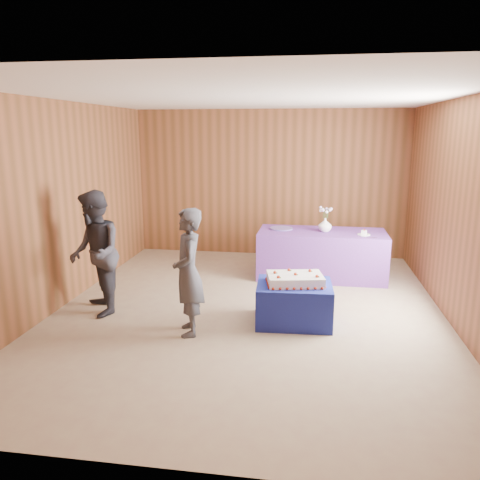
% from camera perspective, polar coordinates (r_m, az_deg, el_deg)
% --- Properties ---
extents(ground, '(6.00, 6.00, 0.00)m').
position_cam_1_polar(ground, '(6.20, 1.03, -8.67)').
color(ground, gray).
rests_on(ground, ground).
extents(room_shell, '(5.04, 6.04, 2.72)m').
position_cam_1_polar(room_shell, '(5.78, 1.10, 8.17)').
color(room_shell, brown).
rests_on(room_shell, ground).
extents(cake_table, '(0.93, 0.74, 0.50)m').
position_cam_1_polar(cake_table, '(5.81, 6.59, -7.65)').
color(cake_table, navy).
rests_on(cake_table, ground).
extents(serving_table, '(2.01, 0.93, 0.75)m').
position_cam_1_polar(serving_table, '(7.62, 9.88, -1.72)').
color(serving_table, '#6F3798').
rests_on(serving_table, ground).
extents(sheet_cake, '(0.76, 0.58, 0.16)m').
position_cam_1_polar(sheet_cake, '(5.69, 6.72, -4.78)').
color(sheet_cake, silver).
rests_on(sheet_cake, cake_table).
extents(vase, '(0.24, 0.24, 0.22)m').
position_cam_1_polar(vase, '(7.51, 10.32, 1.83)').
color(vase, white).
rests_on(vase, serving_table).
extents(flower_spray, '(0.21, 0.21, 0.16)m').
position_cam_1_polar(flower_spray, '(7.46, 10.40, 3.68)').
color(flower_spray, '#305F26').
rests_on(flower_spray, vase).
extents(platter, '(0.39, 0.39, 0.02)m').
position_cam_1_polar(platter, '(7.64, 5.05, 1.42)').
color(platter, '#614F9F').
rests_on(platter, serving_table).
extents(plate, '(0.24, 0.24, 0.01)m').
position_cam_1_polar(plate, '(7.41, 14.86, 0.64)').
color(plate, white).
rests_on(plate, serving_table).
extents(cake_slice, '(0.09, 0.08, 0.09)m').
position_cam_1_polar(cake_slice, '(7.41, 14.88, 0.93)').
color(cake_slice, silver).
rests_on(cake_slice, plate).
extents(knife, '(0.25, 0.10, 0.00)m').
position_cam_1_polar(knife, '(7.27, 15.37, 0.34)').
color(knife, silver).
rests_on(knife, serving_table).
extents(guest_left, '(0.50, 0.62, 1.47)m').
position_cam_1_polar(guest_left, '(5.36, -6.32, -3.94)').
color(guest_left, '#3A3C45').
rests_on(guest_left, ground).
extents(guest_right, '(0.92, 0.98, 1.60)m').
position_cam_1_polar(guest_right, '(6.17, -17.24, -1.58)').
color(guest_right, '#2E2D37').
rests_on(guest_right, ground).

